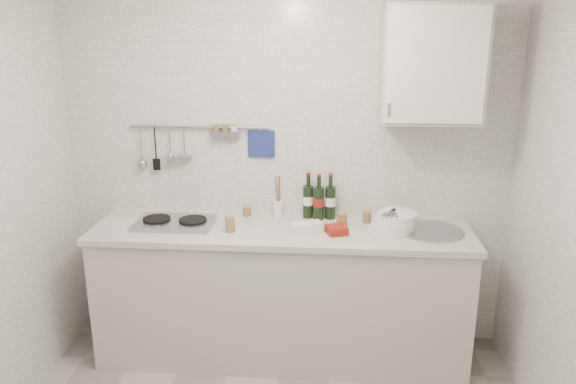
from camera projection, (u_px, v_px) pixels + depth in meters
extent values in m
cube|color=silver|center=(285.00, 167.00, 3.81)|extent=(3.00, 0.02, 2.50)
cube|color=#B1ACA4|center=(282.00, 295.00, 3.75)|extent=(2.40, 0.60, 0.88)
cube|color=silver|center=(281.00, 231.00, 3.62)|extent=(2.44, 0.64, 0.04)
cube|color=black|center=(282.00, 345.00, 3.88)|extent=(2.34, 0.52, 0.10)
cube|color=#93969B|center=(175.00, 223.00, 3.66)|extent=(0.50, 0.32, 0.03)
cylinder|color=black|center=(157.00, 219.00, 3.67)|extent=(0.18, 0.18, 0.01)
cylinder|color=black|center=(193.00, 220.00, 3.65)|extent=(0.18, 0.18, 0.01)
cylinder|color=#93969B|center=(431.00, 231.00, 3.54)|extent=(0.40, 0.40, 0.02)
cylinder|color=#93969B|center=(430.00, 239.00, 3.56)|extent=(0.34, 0.34, 0.10)
cylinder|color=#93969B|center=(199.00, 127.00, 3.74)|extent=(0.95, 0.02, 0.02)
cube|color=navy|center=(261.00, 144.00, 3.76)|extent=(0.18, 0.02, 0.18)
cube|color=#B1ACA4|center=(432.00, 64.00, 3.37)|extent=(0.60, 0.35, 0.70)
cube|color=white|center=(437.00, 66.00, 3.20)|extent=(0.56, 0.01, 0.66)
cylinder|color=#93969B|center=(389.00, 110.00, 3.28)|extent=(0.01, 0.01, 0.08)
cylinder|color=#5377BC|center=(188.00, 225.00, 3.65)|extent=(0.26, 0.26, 0.01)
cylinder|color=#5377BC|center=(189.00, 223.00, 3.65)|extent=(0.25, 0.25, 0.01)
cylinder|color=white|center=(391.00, 230.00, 3.56)|extent=(0.29, 0.29, 0.01)
cylinder|color=white|center=(392.00, 227.00, 3.56)|extent=(0.28, 0.28, 0.01)
cylinder|color=white|center=(393.00, 225.00, 3.56)|extent=(0.27, 0.27, 0.01)
cylinder|color=white|center=(394.00, 223.00, 3.56)|extent=(0.27, 0.27, 0.01)
cylinder|color=white|center=(395.00, 220.00, 3.56)|extent=(0.26, 0.26, 0.01)
cylinder|color=white|center=(396.00, 218.00, 3.56)|extent=(0.26, 0.26, 0.01)
cylinder|color=white|center=(397.00, 216.00, 3.56)|extent=(0.25, 0.25, 0.01)
cylinder|color=white|center=(398.00, 213.00, 3.56)|extent=(0.24, 0.24, 0.01)
cube|color=white|center=(306.00, 227.00, 3.54)|extent=(0.22, 0.17, 0.06)
cube|color=#A32412|center=(337.00, 230.00, 3.51)|extent=(0.15, 0.15, 0.05)
cylinder|color=white|center=(278.00, 209.00, 3.82)|extent=(0.07, 0.07, 0.11)
cylinder|color=#945A3B|center=(279.00, 190.00, 3.78)|extent=(0.02, 0.05, 0.21)
cylinder|color=#945A3B|center=(277.00, 191.00, 3.79)|extent=(0.03, 0.04, 0.19)
cylinder|color=brown|center=(247.00, 211.00, 3.83)|extent=(0.06, 0.06, 0.07)
cylinder|color=tan|center=(247.00, 206.00, 3.82)|extent=(0.06, 0.06, 0.01)
cylinder|color=brown|center=(367.00, 217.00, 3.70)|extent=(0.06, 0.06, 0.07)
cylinder|color=tan|center=(367.00, 212.00, 3.69)|extent=(0.06, 0.06, 0.01)
cylinder|color=brown|center=(342.00, 220.00, 3.62)|extent=(0.07, 0.07, 0.09)
cylinder|color=tan|center=(342.00, 213.00, 3.61)|extent=(0.07, 0.07, 0.01)
cylinder|color=brown|center=(230.00, 224.00, 3.54)|extent=(0.06, 0.06, 0.09)
cylinder|color=tan|center=(230.00, 217.00, 3.52)|extent=(0.07, 0.07, 0.01)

